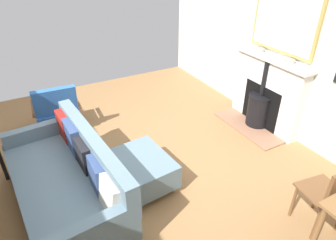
# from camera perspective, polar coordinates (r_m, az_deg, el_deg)

# --- Properties ---
(ground_plane) EXTENTS (5.08, 6.09, 0.01)m
(ground_plane) POSITION_cam_1_polar(r_m,az_deg,el_deg) (3.92, -7.07, -10.25)
(ground_plane) COLOR olive
(wall_left) EXTENTS (0.12, 6.09, 2.77)m
(wall_left) POSITION_cam_1_polar(r_m,az_deg,el_deg) (4.65, 22.88, 13.89)
(wall_left) COLOR beige
(wall_left) RESTS_ON ground
(fireplace) EXTENTS (0.62, 1.37, 1.14)m
(fireplace) POSITION_cam_1_polar(r_m,az_deg,el_deg) (4.88, 18.19, 4.28)
(fireplace) COLOR #93664C
(fireplace) RESTS_ON ground
(mirror_over_mantel) EXTENTS (0.04, 1.12, 0.98)m
(mirror_over_mantel) POSITION_cam_1_polar(r_m,az_deg,el_deg) (4.59, 21.74, 17.94)
(mirror_over_mantel) COLOR tan
(mantel_bowl_near) EXTENTS (0.13, 0.13, 0.05)m
(mantel_bowl_near) POSITION_cam_1_polar(r_m,az_deg,el_deg) (4.83, 17.33, 12.82)
(mantel_bowl_near) COLOR #9E9384
(mantel_bowl_near) RESTS_ON fireplace
(mantel_bowl_far) EXTENTS (0.15, 0.15, 0.05)m
(mantel_bowl_far) POSITION_cam_1_polar(r_m,az_deg,el_deg) (4.48, 22.41, 10.48)
(mantel_bowl_far) COLOR #9E9384
(mantel_bowl_far) RESTS_ON fireplace
(sofa) EXTENTS (1.06, 1.97, 0.84)m
(sofa) POSITION_cam_1_polar(r_m,az_deg,el_deg) (3.44, -18.53, -10.92)
(sofa) COLOR #B2B2B7
(sofa) RESTS_ON ground
(ottoman) EXTENTS (0.61, 0.82, 0.39)m
(ottoman) POSITION_cam_1_polar(r_m,az_deg,el_deg) (3.62, -4.55, -9.15)
(ottoman) COLOR #B2B2B7
(ottoman) RESTS_ON ground
(armchair_accent) EXTENTS (0.71, 0.64, 0.83)m
(armchair_accent) POSITION_cam_1_polar(r_m,az_deg,el_deg) (4.74, -20.75, 2.36)
(armchair_accent) COLOR brown
(armchair_accent) RESTS_ON ground
(dining_chair_near_fireplace) EXTENTS (0.45, 0.45, 0.84)m
(dining_chair_near_fireplace) POSITION_cam_1_polar(r_m,az_deg,el_deg) (3.32, 28.85, -12.24)
(dining_chair_near_fireplace) COLOR brown
(dining_chair_near_fireplace) RESTS_ON ground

